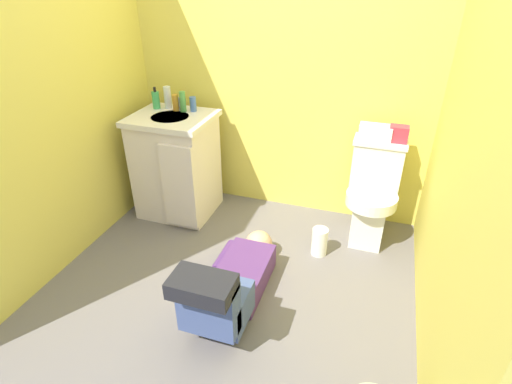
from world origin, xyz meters
TOP-DOWN VIEW (x-y plane):
  - ground_plane at (0.00, 0.00)m, footprint 2.77×3.12m
  - wall_back at (0.00, 1.10)m, footprint 2.43×0.08m
  - wall_left at (-1.17, 0.00)m, footprint 0.08×2.12m
  - wall_right at (1.17, 0.00)m, footprint 0.08×2.12m
  - toilet at (0.78, 0.79)m, footprint 0.36×0.46m
  - vanity_cabinet at (-0.72, 0.69)m, footprint 0.60×0.53m
  - faucet at (-0.73, 0.84)m, footprint 0.02×0.02m
  - person_plumber at (0.08, -0.19)m, footprint 0.39×1.06m
  - tissue_box at (0.74, 0.88)m, footprint 0.22×0.11m
  - toiletry_bag at (0.89, 0.88)m, footprint 0.12×0.09m
  - soap_dispenser at (-0.92, 0.82)m, footprint 0.06×0.06m
  - bottle_clear at (-0.83, 0.85)m, footprint 0.06×0.06m
  - bottle_amber at (-0.75, 0.82)m, footprint 0.05×0.05m
  - bottle_green at (-0.68, 0.81)m, footprint 0.05×0.05m
  - bottle_blue at (-0.62, 0.85)m, footprint 0.05×0.05m
  - paper_towel_roll at (0.48, 0.47)m, footprint 0.11×0.11m

SIDE VIEW (x-z plane):
  - ground_plane at x=0.00m, z-range -0.04..0.00m
  - paper_towel_roll at x=0.48m, z-range 0.00..0.21m
  - person_plumber at x=0.08m, z-range -0.08..0.44m
  - toilet at x=0.78m, z-range -0.01..0.74m
  - vanity_cabinet at x=-0.72m, z-range 0.01..0.83m
  - tissue_box at x=0.74m, z-range 0.75..0.85m
  - toiletry_bag at x=0.89m, z-range 0.75..0.86m
  - faucet at x=-0.73m, z-range 0.82..0.92m
  - bottle_blue at x=-0.62m, z-range 0.82..0.93m
  - bottle_amber at x=-0.75m, z-range 0.82..0.94m
  - soap_dispenser at x=-0.92m, z-range 0.80..0.97m
  - bottle_green at x=-0.68m, z-range 0.82..0.97m
  - bottle_clear at x=-0.83m, z-range 0.82..0.99m
  - wall_back at x=0.00m, z-range 0.00..2.40m
  - wall_left at x=-1.17m, z-range 0.00..2.40m
  - wall_right at x=1.17m, z-range 0.00..2.40m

